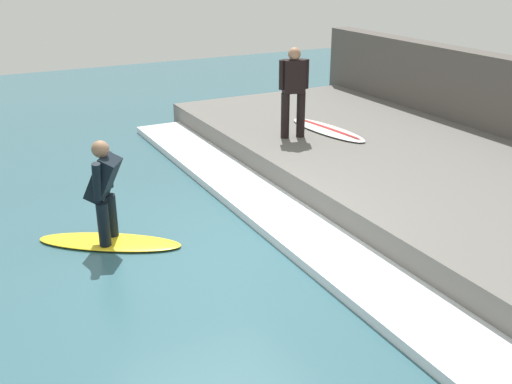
{
  "coord_description": "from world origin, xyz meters",
  "views": [
    {
      "loc": [
        -2.72,
        -6.41,
        3.61
      ],
      "look_at": [
        0.65,
        0.0,
        0.7
      ],
      "focal_mm": 42.0,
      "sensor_mm": 36.0,
      "label": 1
    }
  ],
  "objects_px": {
    "surfboard_waiting_near": "(328,130)",
    "surfer_waiting_near": "(294,88)",
    "surfer_riding": "(104,187)",
    "surfboard_riding": "(110,242)"
  },
  "relations": [
    {
      "from": "surfboard_waiting_near",
      "to": "surfer_waiting_near",
      "type": "bearing_deg",
      "value": -178.31
    },
    {
      "from": "surfboard_waiting_near",
      "to": "surfboard_riding",
      "type": "bearing_deg",
      "value": -158.69
    },
    {
      "from": "surfboard_riding",
      "to": "surfer_waiting_near",
      "type": "distance_m",
      "value": 4.5
    },
    {
      "from": "surfer_riding",
      "to": "surfer_waiting_near",
      "type": "xyz_separation_m",
      "value": [
        3.9,
        1.8,
        0.55
      ]
    },
    {
      "from": "surfer_waiting_near",
      "to": "surfer_riding",
      "type": "bearing_deg",
      "value": -155.17
    },
    {
      "from": "surfer_riding",
      "to": "surfboard_waiting_near",
      "type": "height_order",
      "value": "surfer_riding"
    },
    {
      "from": "surfboard_riding",
      "to": "surfer_waiting_near",
      "type": "xyz_separation_m",
      "value": [
        3.9,
        1.8,
        1.34
      ]
    },
    {
      "from": "surfboard_riding",
      "to": "surfer_riding",
      "type": "height_order",
      "value": "surfer_riding"
    },
    {
      "from": "surfer_riding",
      "to": "surfer_waiting_near",
      "type": "distance_m",
      "value": 4.33
    },
    {
      "from": "surfboard_riding",
      "to": "surfer_waiting_near",
      "type": "bearing_deg",
      "value": 24.83
    }
  ]
}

